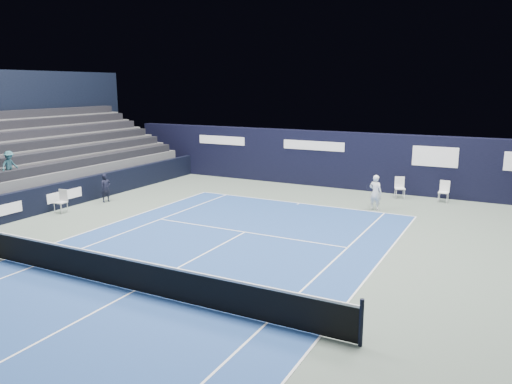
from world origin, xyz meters
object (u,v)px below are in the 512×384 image
folding_chair_back_a (400,184)px  folding_chair_back_b (444,190)px  line_judge_chair (62,200)px  tennis_net (133,274)px  tennis_player (375,192)px

folding_chair_back_a → folding_chair_back_b: folding_chair_back_a is taller
folding_chair_back_a → line_judge_chair: size_ratio=1.03×
folding_chair_back_b → tennis_net: size_ratio=0.08×
folding_chair_back_a → folding_chair_back_b: bearing=-20.8°
tennis_net → folding_chair_back_a: bearing=75.4°
tennis_player → tennis_net: bearing=-106.1°
line_judge_chair → tennis_player: 14.16m
tennis_net → tennis_player: bearing=73.9°
folding_chair_back_a → line_judge_chair: 16.27m
folding_chair_back_a → tennis_player: tennis_player is taller
folding_chair_back_a → tennis_net: (-4.01, -15.40, -0.21)m
folding_chair_back_a → line_judge_chair: (-12.76, -10.08, -0.12)m
folding_chair_back_a → tennis_net: size_ratio=0.08×
folding_chair_back_a → tennis_net: tennis_net is taller
folding_chair_back_b → line_judge_chair: (-14.90, -10.11, -0.01)m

